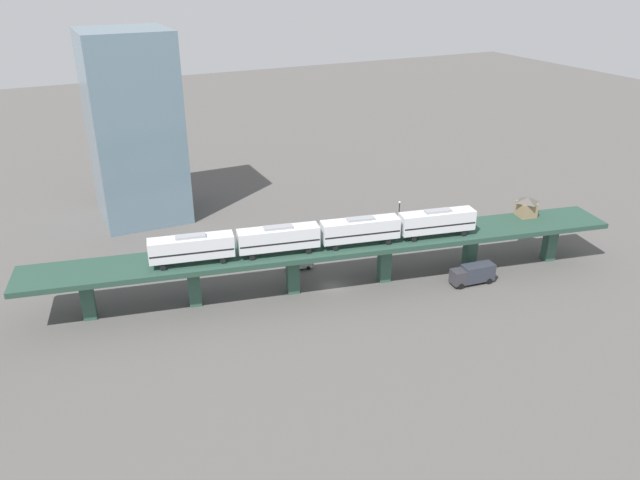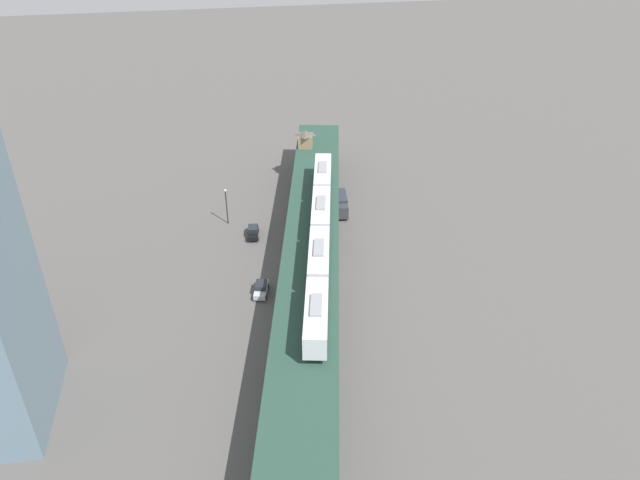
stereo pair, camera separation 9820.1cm
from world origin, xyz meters
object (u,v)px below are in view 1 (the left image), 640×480
object	(u,v)px
subway_train	(320,234)
delivery_truck	(473,274)
office_tower	(134,128)
street_car_black	(385,245)
street_car_silver	(299,263)
street_lamp	(399,216)
signal_hut	(527,206)

from	to	relation	value
subway_train	delivery_truck	size ratio (longest dim) A/B	6.68
subway_train	office_tower	xyz separation A→B (m)	(43.83, 17.97, 7.92)
subway_train	street_car_black	distance (m)	21.51
street_car_silver	office_tower	distance (m)	42.91
street_car_black	office_tower	size ratio (longest dim) A/B	0.13
street_lamp	street_car_silver	bearing A→B (deg)	100.48
signal_hut	delivery_truck	bearing A→B (deg)	107.87
signal_hut	street_car_silver	distance (m)	39.60
street_car_silver	delivery_truck	world-z (taller)	delivery_truck
street_car_silver	street_car_black	xyz separation A→B (m)	(-0.08, -16.80, 0.00)
office_tower	subway_train	bearing A→B (deg)	-157.70
street_car_black	delivery_truck	bearing A→B (deg)	-160.50
street_car_silver	street_car_black	size ratio (longest dim) A/B	1.03
delivery_truck	office_tower	bearing A→B (deg)	38.56
delivery_truck	street_car_black	bearing A→B (deg)	19.50
street_car_silver	office_tower	size ratio (longest dim) A/B	0.13
subway_train	office_tower	distance (m)	48.02
subway_train	street_car_black	size ratio (longest dim) A/B	10.84
delivery_truck	street_car_silver	bearing A→B (deg)	53.37
delivery_truck	office_tower	xyz separation A→B (m)	(51.70, 41.22, 16.24)
subway_train	signal_hut	bearing A→B (deg)	-95.24
subway_train	delivery_truck	xyz separation A→B (m)	(-7.88, -23.25, -8.32)
subway_train	office_tower	world-z (taller)	office_tower
subway_train	street_lamp	size ratio (longest dim) A/B	7.12
delivery_truck	street_lamp	bearing A→B (deg)	1.87
subway_train	street_car_silver	size ratio (longest dim) A/B	10.54
signal_hut	street_lamp	distance (m)	22.65
street_car_black	office_tower	bearing A→B (deg)	45.32
street_car_black	street_lamp	bearing A→B (deg)	-51.70
delivery_truck	street_lamp	xyz separation A→B (m)	(21.01, 0.69, 2.35)
street_car_black	delivery_truck	world-z (taller)	delivery_truck
signal_hut	office_tower	bearing A→B (deg)	49.40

